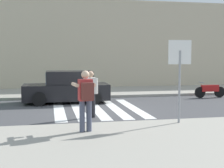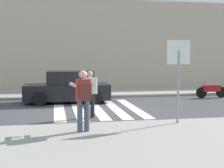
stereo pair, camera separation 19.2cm
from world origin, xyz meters
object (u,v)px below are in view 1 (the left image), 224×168
object	(u,v)px
pedestrian_crossing	(91,91)
motorcycle	(210,90)
stop_sign	(180,63)
parked_car_black	(67,88)
photographer_with_backpack	(86,95)

from	to	relation	value
pedestrian_crossing	motorcycle	size ratio (longest dim) A/B	0.98
stop_sign	parked_car_black	world-z (taller)	stop_sign
stop_sign	motorcycle	world-z (taller)	stop_sign
stop_sign	parked_car_black	distance (m)	6.97
parked_car_black	motorcycle	distance (m)	7.79
stop_sign	parked_car_black	xyz separation A→B (m)	(-3.21, 6.04, -1.33)
parked_car_black	motorcycle	bearing A→B (deg)	2.21
parked_car_black	pedestrian_crossing	bearing A→B (deg)	-80.89
photographer_with_backpack	pedestrian_crossing	distance (m)	2.74
stop_sign	pedestrian_crossing	world-z (taller)	stop_sign
stop_sign	pedestrian_crossing	xyz separation A→B (m)	(-2.57, 2.06, -1.08)
parked_car_black	stop_sign	bearing A→B (deg)	-62.07
photographer_with_backpack	pedestrian_crossing	bearing A→B (deg)	79.63
motorcycle	photographer_with_backpack	bearing A→B (deg)	-137.58
photographer_with_backpack	parked_car_black	world-z (taller)	photographer_with_backpack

